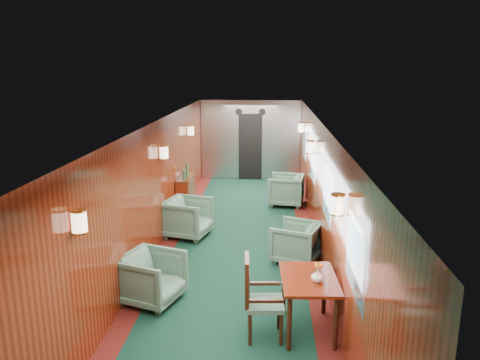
# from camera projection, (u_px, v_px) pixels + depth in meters

# --- Properties ---
(room) EXTENTS (12.00, 12.10, 2.40)m
(room) POSITION_uv_depth(u_px,v_px,m) (236.00, 168.00, 8.25)
(room) COLOR #0D3122
(room) RESTS_ON ground
(bulkhead) EXTENTS (2.98, 0.17, 2.39)m
(bulkhead) POSITION_uv_depth(u_px,v_px,m) (250.00, 140.00, 14.09)
(bulkhead) COLOR #B0B2B8
(bulkhead) RESTS_ON ground
(windows_right) EXTENTS (0.02, 8.60, 0.80)m
(windows_right) POSITION_uv_depth(u_px,v_px,m) (319.00, 176.00, 8.44)
(windows_right) COLOR silver
(windows_right) RESTS_ON ground
(wall_sconces) EXTENTS (2.97, 7.97, 0.25)m
(wall_sconces) POSITION_uv_depth(u_px,v_px,m) (238.00, 153.00, 8.76)
(wall_sconces) COLOR #FFEDC6
(wall_sconces) RESTS_ON ground
(dining_table) EXTENTS (0.76, 1.04, 0.76)m
(dining_table) POSITION_uv_depth(u_px,v_px,m) (309.00, 286.00, 6.00)
(dining_table) COLOR maroon
(dining_table) RESTS_ON ground
(side_chair) EXTENTS (0.52, 0.54, 1.09)m
(side_chair) POSITION_uv_depth(u_px,v_px,m) (257.00, 294.00, 5.88)
(side_chair) COLOR #1E4739
(side_chair) RESTS_ON ground
(credenza) EXTENTS (0.31, 1.00, 1.17)m
(credenza) POSITION_uv_depth(u_px,v_px,m) (186.00, 195.00, 10.87)
(credenza) COLOR maroon
(credenza) RESTS_ON ground
(flower_vase) EXTENTS (0.20, 0.20, 0.16)m
(flower_vase) POSITION_uv_depth(u_px,v_px,m) (317.00, 276.00, 5.84)
(flower_vase) COLOR silver
(flower_vase) RESTS_ON dining_table
(armchair_left_near) EXTENTS (1.03, 1.02, 0.74)m
(armchair_left_near) POSITION_uv_depth(u_px,v_px,m) (152.00, 278.00, 6.83)
(armchair_left_near) COLOR #1E4739
(armchair_left_near) RESTS_ON ground
(armchair_left_far) EXTENTS (1.05, 1.03, 0.79)m
(armchair_left_far) POSITION_uv_depth(u_px,v_px,m) (188.00, 218.00, 9.45)
(armchair_left_far) COLOR #1E4739
(armchair_left_far) RESTS_ON ground
(armchair_right_near) EXTENTS (1.01, 0.99, 0.71)m
(armchair_right_near) POSITION_uv_depth(u_px,v_px,m) (296.00, 242.00, 8.25)
(armchair_right_near) COLOR #1E4739
(armchair_right_near) RESTS_ON ground
(armchair_right_far) EXTENTS (0.95, 0.93, 0.77)m
(armchair_right_far) POSITION_uv_depth(u_px,v_px,m) (286.00, 190.00, 11.59)
(armchair_right_far) COLOR #1E4739
(armchair_right_far) RESTS_ON ground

